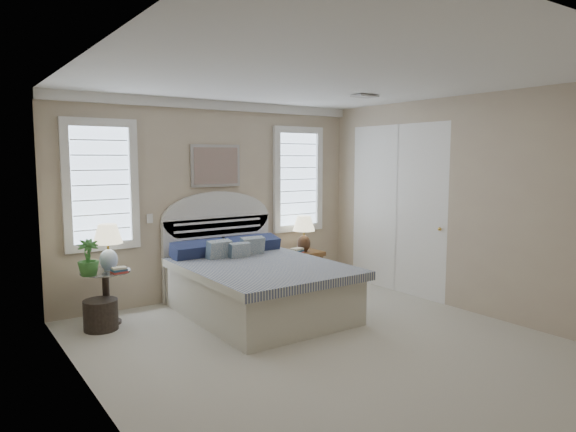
# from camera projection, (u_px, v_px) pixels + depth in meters

# --- Properties ---
(floor) EXTENTS (4.50, 5.00, 0.01)m
(floor) POSITION_uv_depth(u_px,v_px,m) (328.00, 347.00, 5.26)
(floor) COLOR beige
(floor) RESTS_ON ground
(ceiling) EXTENTS (4.50, 5.00, 0.01)m
(ceiling) POSITION_uv_depth(u_px,v_px,m) (330.00, 77.00, 4.95)
(ceiling) COLOR white
(ceiling) RESTS_ON wall_back
(wall_back) EXTENTS (4.50, 0.02, 2.70)m
(wall_back) POSITION_uv_depth(u_px,v_px,m) (215.00, 200.00, 7.15)
(wall_back) COLOR tan
(wall_back) RESTS_ON floor
(wall_left) EXTENTS (0.02, 5.00, 2.70)m
(wall_left) POSITION_uv_depth(u_px,v_px,m) (96.00, 235.00, 3.83)
(wall_left) COLOR tan
(wall_left) RESTS_ON floor
(wall_right) EXTENTS (0.02, 5.00, 2.70)m
(wall_right) POSITION_uv_depth(u_px,v_px,m) (469.00, 205.00, 6.38)
(wall_right) COLOR tan
(wall_right) RESTS_ON floor
(crown_molding) EXTENTS (4.50, 0.08, 0.12)m
(crown_molding) POSITION_uv_depth(u_px,v_px,m) (215.00, 105.00, 6.97)
(crown_molding) COLOR white
(crown_molding) RESTS_ON wall_back
(hvac_vent) EXTENTS (0.30, 0.20, 0.02)m
(hvac_vent) POSITION_uv_depth(u_px,v_px,m) (365.00, 96.00, 6.29)
(hvac_vent) COLOR #B2B2B2
(hvac_vent) RESTS_ON ceiling
(switch_plate) EXTENTS (0.08, 0.01, 0.12)m
(switch_plate) POSITION_uv_depth(u_px,v_px,m) (150.00, 218.00, 6.62)
(switch_plate) COLOR white
(switch_plate) RESTS_ON wall_back
(window_left) EXTENTS (0.90, 0.06, 1.60)m
(window_left) POSITION_uv_depth(u_px,v_px,m) (101.00, 185.00, 6.22)
(window_left) COLOR silver
(window_left) RESTS_ON wall_back
(window_right) EXTENTS (0.90, 0.06, 1.60)m
(window_right) POSITION_uv_depth(u_px,v_px,m) (297.00, 179.00, 7.89)
(window_right) COLOR silver
(window_right) RESTS_ON wall_back
(painting) EXTENTS (0.74, 0.04, 0.58)m
(painting) POSITION_uv_depth(u_px,v_px,m) (216.00, 166.00, 7.06)
(painting) COLOR silver
(painting) RESTS_ON wall_back
(closet_door) EXTENTS (0.02, 1.80, 2.40)m
(closet_door) POSITION_uv_depth(u_px,v_px,m) (396.00, 209.00, 7.37)
(closet_door) COLOR white
(closet_door) RESTS_ON floor
(bed) EXTENTS (1.72, 2.28, 1.47)m
(bed) POSITION_uv_depth(u_px,v_px,m) (254.00, 282.00, 6.40)
(bed) COLOR silver
(bed) RESTS_ON floor
(side_table_left) EXTENTS (0.56, 0.56, 0.63)m
(side_table_left) POSITION_uv_depth(u_px,v_px,m) (106.00, 291.00, 5.95)
(side_table_left) COLOR black
(side_table_left) RESTS_ON floor
(nightstand_right) EXTENTS (0.50, 0.40, 0.53)m
(nightstand_right) POSITION_uv_depth(u_px,v_px,m) (305.00, 261.00, 7.71)
(nightstand_right) COLOR brown
(nightstand_right) RESTS_ON floor
(floor_pot) EXTENTS (0.48, 0.48, 0.34)m
(floor_pot) POSITION_uv_depth(u_px,v_px,m) (101.00, 315.00, 5.77)
(floor_pot) COLOR black
(floor_pot) RESTS_ON floor
(lamp_left) EXTENTS (0.41, 0.41, 0.54)m
(lamp_left) POSITION_uv_depth(u_px,v_px,m) (108.00, 242.00, 5.93)
(lamp_left) COLOR white
(lamp_left) RESTS_ON side_table_left
(lamp_right) EXTENTS (0.33, 0.33, 0.54)m
(lamp_right) POSITION_uv_depth(u_px,v_px,m) (304.00, 230.00, 7.67)
(lamp_right) COLOR black
(lamp_right) RESTS_ON nightstand_right
(potted_plant) EXTENTS (0.26, 0.26, 0.40)m
(potted_plant) POSITION_uv_depth(u_px,v_px,m) (88.00, 258.00, 5.65)
(potted_plant) COLOR #35702D
(potted_plant) RESTS_ON side_table_left
(books_left) EXTENTS (0.18, 0.14, 0.07)m
(books_left) POSITION_uv_depth(u_px,v_px,m) (119.00, 270.00, 5.80)
(books_left) COLOR #AA312A
(books_left) RESTS_ON side_table_left
(books_right) EXTENTS (0.24, 0.21, 0.08)m
(books_right) POSITION_uv_depth(u_px,v_px,m) (297.00, 251.00, 7.51)
(books_right) COLOR #AA312A
(books_right) RESTS_ON nightstand_right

